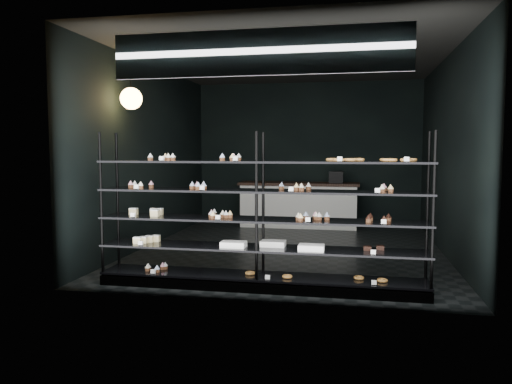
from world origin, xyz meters
TOP-DOWN VIEW (x-y plane):
  - room at (0.00, 0.00)m, footprint 5.01×6.01m
  - display_shelf at (-0.09, -2.45)m, footprint 4.00×0.50m
  - signage at (0.00, -2.93)m, footprint 3.30×0.05m
  - pendant_lamp at (-2.20, -1.39)m, footprint 0.32×0.32m
  - service_counter at (-0.12, 2.50)m, footprint 2.60×0.65m

SIDE VIEW (x-z plane):
  - service_counter at x=-0.12m, z-range -0.11..1.12m
  - display_shelf at x=-0.09m, z-range -0.33..1.58m
  - room at x=0.00m, z-range 0.00..3.20m
  - pendant_lamp at x=-2.20m, z-range 2.01..2.90m
  - signage at x=0.00m, z-range 2.50..3.00m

